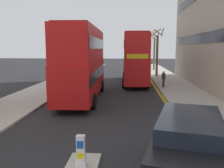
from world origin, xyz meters
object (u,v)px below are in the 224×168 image
object	(u,v)px
double_decker_bus_oncoming	(135,57)
pedestrian_far	(164,79)
keep_left_bollard	(81,153)
taxi_minivan	(189,154)
double_decker_bus_away	(82,61)

from	to	relation	value
double_decker_bus_oncoming	pedestrian_far	size ratio (longest dim) A/B	6.70
keep_left_bollard	double_decker_bus_oncoming	world-z (taller)	double_decker_bus_oncoming
taxi_minivan	double_decker_bus_away	bearing A→B (deg)	113.64
double_decker_bus_oncoming	taxi_minivan	world-z (taller)	double_decker_bus_oncoming
keep_left_bollard	taxi_minivan	size ratio (longest dim) A/B	0.22
double_decker_bus_oncoming	taxi_minivan	xyz separation A→B (m)	(1.06, -21.15, -1.96)
keep_left_bollard	double_decker_bus_oncoming	size ratio (longest dim) A/B	0.10
taxi_minivan	pedestrian_far	bearing A→B (deg)	84.41
double_decker_bus_oncoming	taxi_minivan	distance (m)	21.26
keep_left_bollard	double_decker_bus_away	xyz separation A→B (m)	(-2.12, 11.48, 2.42)
taxi_minivan	double_decker_bus_oncoming	bearing A→B (deg)	92.88
taxi_minivan	pedestrian_far	xyz separation A→B (m)	(1.73, 17.65, -0.08)
double_decker_bus_away	taxi_minivan	distance (m)	13.63
keep_left_bollard	pedestrian_far	distance (m)	17.51
taxi_minivan	pedestrian_far	world-z (taller)	taxi_minivan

